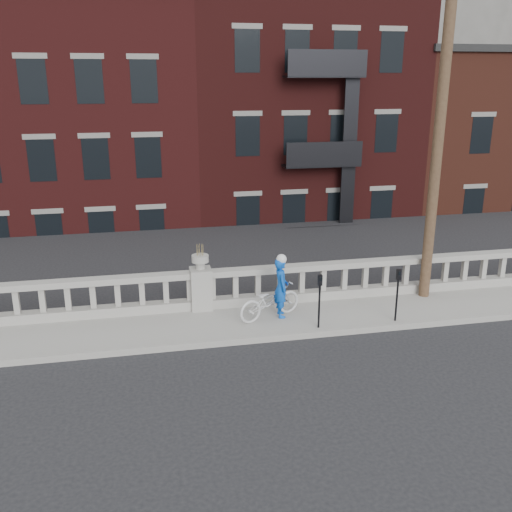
# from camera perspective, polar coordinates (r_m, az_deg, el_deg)

# --- Properties ---
(ground) EXTENTS (120.00, 120.00, 0.00)m
(ground) POSITION_cam_1_polar(r_m,az_deg,el_deg) (11.78, -3.18, -13.20)
(ground) COLOR black
(ground) RESTS_ON ground
(sidewalk) EXTENTS (32.00, 2.20, 0.15)m
(sidewalk) POSITION_cam_1_polar(r_m,az_deg,el_deg) (14.39, -5.01, -6.92)
(sidewalk) COLOR gray
(sidewalk) RESTS_ON ground
(balustrade) EXTENTS (28.00, 0.34, 1.03)m
(balustrade) POSITION_cam_1_polar(r_m,az_deg,el_deg) (15.04, -5.51, -3.48)
(balustrade) COLOR gray
(balustrade) RESTS_ON sidewalk
(planter_pedestal) EXTENTS (0.55, 0.55, 1.76)m
(planter_pedestal) POSITION_cam_1_polar(r_m,az_deg,el_deg) (14.97, -5.53, -2.80)
(planter_pedestal) COLOR gray
(planter_pedestal) RESTS_ON sidewalk
(lower_level) EXTENTS (80.00, 44.00, 20.80)m
(lower_level) POSITION_cam_1_polar(r_m,az_deg,el_deg) (33.30, -8.42, 11.52)
(lower_level) COLOR #605E59
(lower_level) RESTS_ON ground
(utility_pole) EXTENTS (1.60, 0.28, 10.00)m
(utility_pole) POSITION_cam_1_polar(r_m,az_deg,el_deg) (15.64, 18.03, 13.86)
(utility_pole) COLOR #422D1E
(utility_pole) RESTS_ON sidewalk
(parking_meter_c) EXTENTS (0.10, 0.09, 1.36)m
(parking_meter_c) POSITION_cam_1_polar(r_m,az_deg,el_deg) (13.79, 6.37, -3.92)
(parking_meter_c) COLOR black
(parking_meter_c) RESTS_ON sidewalk
(parking_meter_d) EXTENTS (0.10, 0.09, 1.36)m
(parking_meter_d) POSITION_cam_1_polar(r_m,az_deg,el_deg) (14.52, 13.97, -3.24)
(parking_meter_d) COLOR black
(parking_meter_d) RESTS_ON sidewalk
(bicycle) EXTENTS (1.88, 1.24, 0.93)m
(bicycle) POSITION_cam_1_polar(r_m,az_deg,el_deg) (14.41, 1.38, -4.46)
(bicycle) COLOR silver
(bicycle) RESTS_ON sidewalk
(cyclist) EXTENTS (0.40, 0.58, 1.54)m
(cyclist) POSITION_cam_1_polar(r_m,az_deg,el_deg) (14.42, 2.52, -3.17)
(cyclist) COLOR #0C4AB9
(cyclist) RESTS_ON sidewalk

